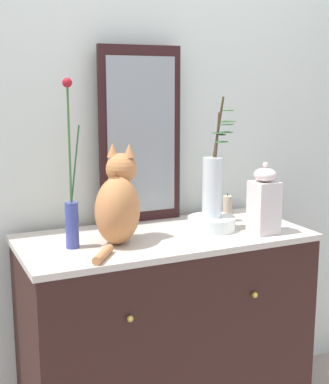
{
  "coord_description": "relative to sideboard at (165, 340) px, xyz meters",
  "views": [
    {
      "loc": [
        -0.91,
        -1.98,
        1.56
      ],
      "look_at": [
        0.0,
        0.0,
        1.13
      ],
      "focal_mm": 50.95,
      "sensor_mm": 36.0,
      "label": 1
    }
  ],
  "objects": [
    {
      "name": "wall_back",
      "position": [
        0.0,
        0.35,
        0.83
      ],
      "size": [
        4.4,
        0.08,
        2.6
      ],
      "primitive_type": "cube",
      "color": "silver",
      "rests_on": "ground_plane"
    },
    {
      "name": "vase_slim_green",
      "position": [
        -0.4,
        -0.02,
        0.63
      ],
      "size": [
        0.07,
        0.05,
        0.64
      ],
      "color": "#384694",
      "rests_on": "sideboard"
    },
    {
      "name": "vase_glass_clear",
      "position": [
        0.22,
        -0.02,
        0.68
      ],
      "size": [
        0.16,
        0.1,
        0.51
      ],
      "color": "silver",
      "rests_on": "bowl_porcelain"
    },
    {
      "name": "bowl_porcelain",
      "position": [
        0.21,
        -0.02,
        0.5
      ],
      "size": [
        0.2,
        0.2,
        0.06
      ],
      "primitive_type": "cylinder",
      "color": "white",
      "rests_on": "sideboard"
    },
    {
      "name": "jar_lidded_porcelain",
      "position": [
        0.39,
        -0.15,
        0.61
      ],
      "size": [
        0.11,
        0.11,
        0.3
      ],
      "color": "silver",
      "rests_on": "sideboard"
    },
    {
      "name": "cat_sitting",
      "position": [
        -0.21,
        -0.03,
        0.63
      ],
      "size": [
        0.31,
        0.37,
        0.39
      ],
      "color": "#B97746",
      "rests_on": "sideboard"
    },
    {
      "name": "mirror_leaning",
      "position": [
        0.0,
        0.25,
        0.86
      ],
      "size": [
        0.38,
        0.03,
        0.78
      ],
      "color": "black",
      "rests_on": "sideboard"
    },
    {
      "name": "candle_pillar",
      "position": [
        0.35,
        0.08,
        0.53
      ],
      "size": [
        0.04,
        0.04,
        0.13
      ],
      "color": "beige",
      "rests_on": "sideboard"
    },
    {
      "name": "sideboard",
      "position": [
        0.0,
        0.0,
        0.0
      ],
      "size": [
        1.2,
        0.57,
        0.95
      ],
      "color": "black",
      "rests_on": "ground_plane"
    }
  ]
}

